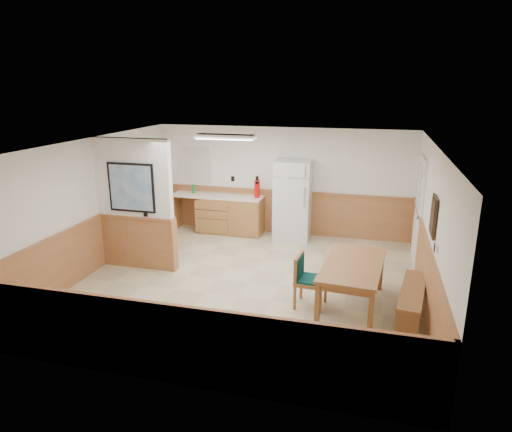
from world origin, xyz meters
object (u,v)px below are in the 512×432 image
(fire_extinguisher, at_px, (257,188))
(soap_bottle, at_px, (194,189))
(dining_bench, at_px, (412,295))
(dining_chair, at_px, (305,276))
(refrigerator, at_px, (293,200))
(dining_table, at_px, (353,269))

(fire_extinguisher, xyz_separation_m, soap_bottle, (-1.58, 0.02, -0.11))
(dining_bench, relative_size, fire_extinguisher, 3.09)
(dining_chair, bearing_deg, dining_bench, 6.65)
(refrigerator, height_order, dining_chair, refrigerator)
(dining_bench, distance_m, dining_chair, 1.65)
(dining_table, distance_m, dining_bench, 0.96)
(dining_chair, xyz_separation_m, soap_bottle, (-3.23, 3.29, 0.52))
(refrigerator, distance_m, fire_extinguisher, 0.88)
(dining_table, relative_size, dining_chair, 2.15)
(refrigerator, xyz_separation_m, dining_chair, (0.80, -3.21, -0.41))
(dining_chair, bearing_deg, refrigerator, 108.77)
(soap_bottle, bearing_deg, dining_chair, -45.56)
(dining_bench, height_order, dining_chair, dining_chair)
(dining_table, height_order, soap_bottle, soap_bottle)
(refrigerator, height_order, dining_table, refrigerator)
(dining_bench, xyz_separation_m, fire_extinguisher, (-3.28, 3.22, 0.78))
(refrigerator, xyz_separation_m, fire_extinguisher, (-0.85, 0.06, 0.21))
(refrigerator, bearing_deg, dining_bench, -53.66)
(soap_bottle, bearing_deg, refrigerator, -1.86)
(refrigerator, height_order, fire_extinguisher, refrigerator)
(dining_chair, bearing_deg, fire_extinguisher, 121.54)
(refrigerator, bearing_deg, dining_table, -65.07)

